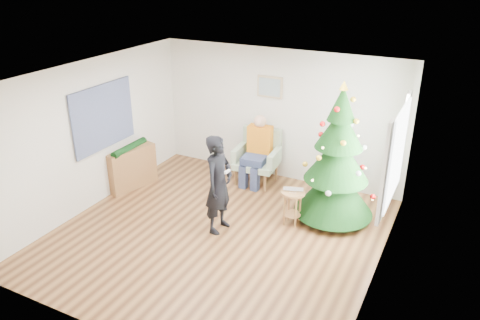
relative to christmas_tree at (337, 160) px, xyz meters
The scene contains 19 objects.
floor 2.30m from the christmas_tree, 138.66° to the right, with size 5.00×5.00×0.00m, color brown.
ceiling 2.52m from the christmas_tree, 138.66° to the right, with size 5.00×5.00×0.00m, color white.
wall_back 1.92m from the christmas_tree, 142.49° to the left, with size 5.00×5.00×0.00m, color silver.
wall_front 4.13m from the christmas_tree, 111.59° to the right, with size 5.00×5.00×0.00m, color silver.
wall_left 4.24m from the christmas_tree, 161.62° to the right, with size 5.00×5.00×0.00m, color silver.
wall_right 1.67m from the christmas_tree, 53.66° to the right, with size 5.00×5.00×0.00m, color silver.
window_panel 1.09m from the christmas_tree, 19.39° to the right, with size 0.04×1.30×1.40m, color white.
curtains 1.06m from the christmas_tree, 19.97° to the right, with size 0.05×1.75×1.50m.
christmas_tree is the anchor object (origin of this frame).
stool 1.08m from the christmas_tree, 139.00° to the right, with size 0.40×0.40×0.61m.
laptop 0.88m from the christmas_tree, 139.00° to the right, with size 0.33×0.21×0.03m, color silver.
armchair 2.04m from the christmas_tree, 157.53° to the left, with size 0.90×0.83×1.05m.
seated_person 1.92m from the christmas_tree, 159.20° to the left, with size 0.49×0.69×1.37m.
standing_man 1.99m from the christmas_tree, 142.84° to the right, with size 0.60×0.39×1.65m, color black.
game_controller 1.85m from the christmas_tree, 138.82° to the right, with size 0.04×0.13×0.04m, color white.
console 3.95m from the christmas_tree, behind, with size 0.30×1.00×0.80m, color brown.
garland 3.90m from the christmas_tree, behind, with size 0.14×0.14×0.90m, color black.
tapestry 4.14m from the christmas_tree, 165.41° to the right, with size 0.03×1.50×1.15m, color black.
framed_picture 2.19m from the christmas_tree, 146.70° to the left, with size 0.52×0.05×0.42m.
Camera 1 is at (3.26, -5.65, 4.16)m, focal length 35.00 mm.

